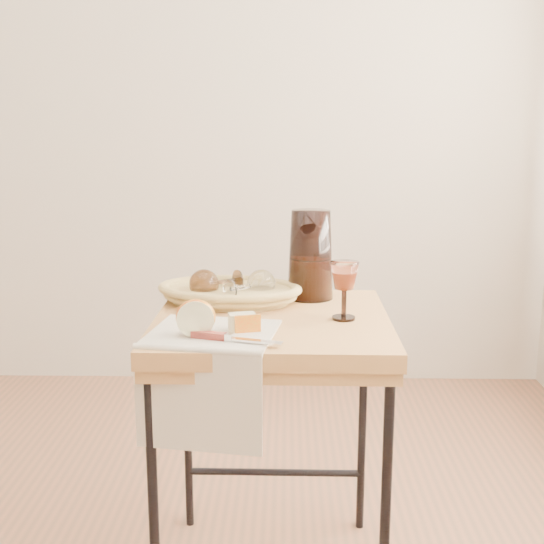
# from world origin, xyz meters

# --- Properties ---
(wall_back) EXTENTS (3.60, 0.00, 2.70)m
(wall_back) POSITION_xyz_m (0.00, 1.80, 1.35)
(wall_back) COLOR beige
(wall_back) RESTS_ON ground
(side_table) EXTENTS (0.59, 0.59, 0.75)m
(side_table) POSITION_xyz_m (0.54, 0.23, 0.38)
(side_table) COLOR olive
(side_table) RESTS_ON floor
(tea_towel) EXTENTS (0.32, 0.30, 0.01)m
(tea_towel) POSITION_xyz_m (0.40, 0.08, 0.75)
(tea_towel) COLOR silver
(tea_towel) RESTS_ON side_table
(bread_basket) EXTENTS (0.38, 0.29, 0.05)m
(bread_basket) POSITION_xyz_m (0.42, 0.37, 0.77)
(bread_basket) COLOR #B39142
(bread_basket) RESTS_ON side_table
(goblet_lying_a) EXTENTS (0.16, 0.14, 0.08)m
(goblet_lying_a) POSITION_xyz_m (0.39, 0.39, 0.80)
(goblet_lying_a) COLOR brown
(goblet_lying_a) RESTS_ON bread_basket
(goblet_lying_b) EXTENTS (0.15, 0.14, 0.08)m
(goblet_lying_b) POSITION_xyz_m (0.47, 0.35, 0.80)
(goblet_lying_b) COLOR white
(goblet_lying_b) RESTS_ON bread_basket
(pitcher) EXTENTS (0.23, 0.28, 0.29)m
(pitcher) POSITION_xyz_m (0.64, 0.43, 0.87)
(pitcher) COLOR black
(pitcher) RESTS_ON side_table
(wine_goblet) EXTENTS (0.09, 0.09, 0.15)m
(wine_goblet) POSITION_xyz_m (0.72, 0.21, 0.83)
(wine_goblet) COLOR white
(wine_goblet) RESTS_ON side_table
(apple_half) EXTENTS (0.09, 0.06, 0.08)m
(apple_half) POSITION_xyz_m (0.37, 0.05, 0.80)
(apple_half) COLOR red
(apple_half) RESTS_ON tea_towel
(apple_wedge) EXTENTS (0.07, 0.05, 0.04)m
(apple_wedge) POSITION_xyz_m (0.47, 0.09, 0.78)
(apple_wedge) COLOR beige
(apple_wedge) RESTS_ON tea_towel
(table_knife) EXTENTS (0.21, 0.08, 0.02)m
(table_knife) POSITION_xyz_m (0.45, 0.01, 0.77)
(table_knife) COLOR silver
(table_knife) RESTS_ON tea_towel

